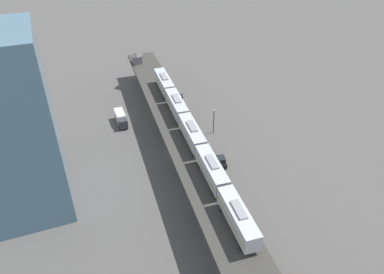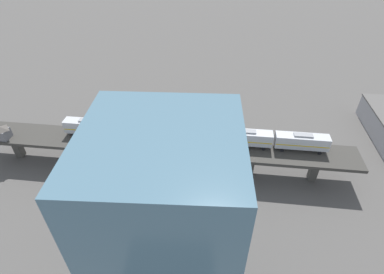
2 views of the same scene
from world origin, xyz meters
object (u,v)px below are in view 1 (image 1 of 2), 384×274
(street_lamp, at_px, (214,119))
(street_car_black, at_px, (221,161))
(subway_train, at_px, (192,133))
(office_tower, at_px, (8,132))
(signal_hut, at_px, (137,58))
(street_car_silver, at_px, (180,98))
(delivery_truck, at_px, (121,118))

(street_lamp, bearing_deg, street_car_black, 74.54)
(subway_train, height_order, office_tower, office_tower)
(subway_train, relative_size, office_tower, 1.73)
(subway_train, bearing_deg, signal_hut, -89.12)
(street_car_black, bearing_deg, street_lamp, -105.46)
(subway_train, relative_size, street_car_silver, 13.17)
(subway_train, distance_m, street_car_silver, 33.66)
(delivery_truck, xyz_separation_m, street_lamp, (-21.58, 12.91, 2.35))
(street_car_black, xyz_separation_m, delivery_truck, (18.06, -25.65, 0.82))
(delivery_truck, bearing_deg, office_tower, 45.52)
(subway_train, distance_m, delivery_truck, 28.76)
(delivery_truck, bearing_deg, street_car_silver, -162.50)
(subway_train, distance_m, signal_hut, 45.88)
(street_car_black, distance_m, street_lamp, 13.59)
(signal_hut, height_order, street_lamp, signal_hut)
(street_lamp, bearing_deg, street_car_silver, -82.74)
(street_car_black, bearing_deg, street_car_silver, -92.00)
(signal_hut, xyz_separation_m, street_lamp, (-11.40, 33.55, -5.38))
(signal_hut, bearing_deg, street_car_black, 99.65)
(street_car_silver, xyz_separation_m, delivery_truck, (19.17, 6.04, 0.82))
(signal_hut, bearing_deg, street_car_silver, 121.61)
(subway_train, relative_size, signal_hut, 18.21)
(signal_hut, relative_size, office_tower, 0.10)
(street_lamp, height_order, office_tower, office_tower)
(street_car_silver, relative_size, street_lamp, 0.68)
(street_lamp, bearing_deg, subway_train, 49.06)
(office_tower, bearing_deg, street_car_silver, -144.92)
(subway_train, xyz_separation_m, office_tower, (34.36, -1.33, 7.77))
(street_car_black, relative_size, delivery_truck, 0.65)
(delivery_truck, distance_m, office_tower, 37.23)
(subway_train, relative_size, street_car_black, 13.34)
(signal_hut, bearing_deg, delivery_truck, 63.73)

